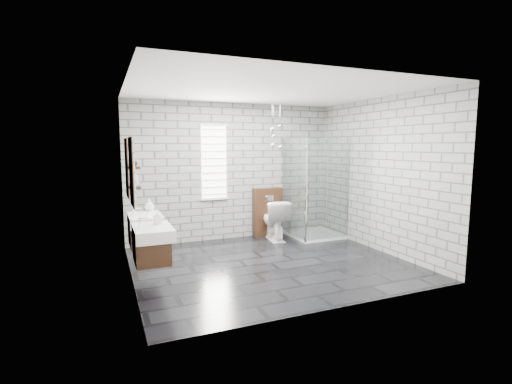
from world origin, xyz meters
TOP-DOWN VIEW (x-y plane):
  - floor at (0.00, 0.00)m, footprint 4.20×3.60m
  - ceiling at (0.00, 0.00)m, footprint 4.20×3.60m
  - wall_back at (0.00, 1.81)m, footprint 4.20×0.02m
  - wall_front at (0.00, -1.81)m, footprint 4.20×0.02m
  - wall_left at (-2.11, 0.00)m, footprint 0.02×3.60m
  - wall_right at (2.11, 0.00)m, footprint 0.02×3.60m
  - vanity_left at (-1.91, -0.47)m, footprint 0.47×0.70m
  - vanity_right at (-1.91, 0.41)m, footprint 0.47×0.70m
  - shelf_lower at (-2.03, -0.05)m, footprint 0.14×0.30m
  - shelf_upper at (-2.03, -0.05)m, footprint 0.14×0.30m
  - window at (-0.40, 1.78)m, footprint 0.56×0.05m
  - cistern_panel at (0.71, 1.70)m, footprint 0.60×0.20m
  - flush_plate at (0.71, 1.60)m, footprint 0.18×0.01m
  - shower_enclosure at (1.50, 1.18)m, footprint 1.00×1.00m
  - pendant_cluster at (0.72, 1.35)m, footprint 0.31×0.25m
  - toilet at (0.71, 1.35)m, footprint 0.55×0.84m
  - soap_bottle_a at (-1.78, -0.34)m, footprint 0.10×0.10m
  - soap_bottle_b at (-1.76, 0.73)m, footprint 0.18×0.18m
  - soap_bottle_c at (-2.02, -0.08)m, footprint 0.10×0.10m
  - vase at (-2.02, 0.06)m, footprint 0.11×0.11m

SIDE VIEW (x-z plane):
  - floor at x=0.00m, z-range -0.02..0.00m
  - toilet at x=0.71m, z-range 0.00..0.80m
  - cistern_panel at x=0.71m, z-range 0.00..1.00m
  - shower_enclosure at x=1.50m, z-range -0.51..1.52m
  - vanity_left at x=-1.91m, z-range -0.03..1.54m
  - vanity_right at x=-1.91m, z-range -0.03..1.54m
  - flush_plate at x=0.71m, z-range 0.74..0.86m
  - soap_bottle_a at x=-1.78m, z-range 0.85..1.03m
  - soap_bottle_b at x=-1.76m, z-range 0.85..1.04m
  - shelf_lower at x=-2.03m, z-range 1.31..1.33m
  - wall_back at x=0.00m, z-range 0.00..2.70m
  - wall_front at x=0.00m, z-range 0.00..2.70m
  - wall_left at x=-2.11m, z-range 0.00..2.70m
  - wall_right at x=2.11m, z-range 0.00..2.70m
  - soap_bottle_c at x=-2.02m, z-range 1.33..1.54m
  - window at x=-0.40m, z-range 0.81..2.29m
  - shelf_upper at x=-2.03m, z-range 1.57..1.59m
  - vase at x=-2.02m, z-range 1.59..1.70m
  - pendant_cluster at x=0.72m, z-range 1.60..2.51m
  - ceiling at x=0.00m, z-range 2.70..2.72m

